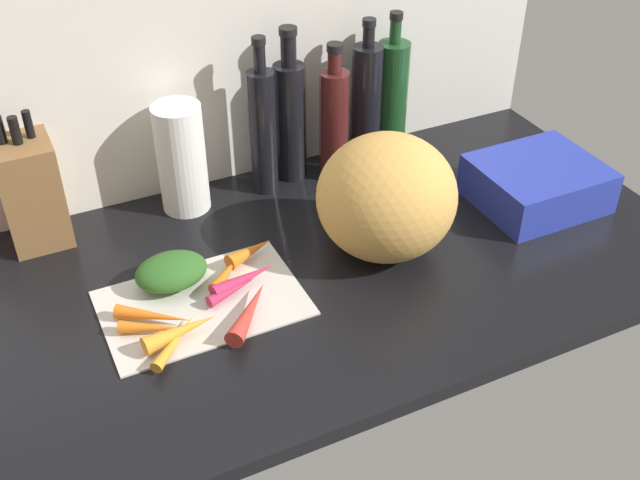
% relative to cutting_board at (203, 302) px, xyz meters
% --- Properties ---
extents(ground_plane, '(1.70, 0.80, 0.03)m').
position_rel_cutting_board_xyz_m(ground_plane, '(0.15, 0.03, -0.02)').
color(ground_plane, black).
extents(wall_back, '(1.70, 0.03, 0.60)m').
position_rel_cutting_board_xyz_m(wall_back, '(0.15, 0.41, 0.30)').
color(wall_back, silver).
rests_on(wall_back, ground_plane).
extents(cutting_board, '(0.37, 0.24, 0.01)m').
position_rel_cutting_board_xyz_m(cutting_board, '(0.00, 0.00, 0.00)').
color(cutting_board, beige).
rests_on(cutting_board, ground_plane).
extents(carrot_0, '(0.14, 0.06, 0.03)m').
position_rel_cutting_board_xyz_m(carrot_0, '(0.09, 0.01, 0.02)').
color(carrot_0, '#B2264C').
rests_on(carrot_0, cutting_board).
extents(carrot_1, '(0.09, 0.09, 0.03)m').
position_rel_cutting_board_xyz_m(carrot_1, '(0.06, 0.04, 0.02)').
color(carrot_1, orange).
rests_on(carrot_1, cutting_board).
extents(carrot_2, '(0.11, 0.07, 0.03)m').
position_rel_cutting_board_xyz_m(carrot_2, '(0.13, 0.08, 0.02)').
color(carrot_2, orange).
rests_on(carrot_2, cutting_board).
extents(carrot_3, '(0.14, 0.06, 0.03)m').
position_rel_cutting_board_xyz_m(carrot_3, '(-0.06, -0.08, 0.02)').
color(carrot_3, orange).
rests_on(carrot_3, cutting_board).
extents(carrot_4, '(0.11, 0.05, 0.02)m').
position_rel_cutting_board_xyz_m(carrot_4, '(0.06, -0.01, 0.02)').
color(carrot_4, '#B2264C').
rests_on(carrot_4, cutting_board).
extents(carrot_5, '(0.11, 0.11, 0.02)m').
position_rel_cutting_board_xyz_m(carrot_5, '(-0.08, -0.09, 0.02)').
color(carrot_5, orange).
rests_on(carrot_5, cutting_board).
extents(carrot_6, '(0.13, 0.14, 0.04)m').
position_rel_cutting_board_xyz_m(carrot_6, '(0.06, -0.08, 0.02)').
color(carrot_6, red).
rests_on(carrot_6, cutting_board).
extents(carrot_7, '(0.13, 0.10, 0.03)m').
position_rel_cutting_board_xyz_m(carrot_7, '(-0.10, -0.02, 0.02)').
color(carrot_7, orange).
rests_on(carrot_7, cutting_board).
extents(carrot_8, '(0.12, 0.08, 0.02)m').
position_rel_cutting_board_xyz_m(carrot_8, '(-0.10, -0.05, 0.02)').
color(carrot_8, orange).
rests_on(carrot_8, cutting_board).
extents(carrot_greens_pile, '(0.14, 0.11, 0.06)m').
position_rel_cutting_board_xyz_m(carrot_greens_pile, '(-0.03, 0.07, 0.03)').
color(carrot_greens_pile, '#2D6023').
rests_on(carrot_greens_pile, cutting_board).
extents(winter_squash, '(0.27, 0.27, 0.25)m').
position_rel_cutting_board_xyz_m(winter_squash, '(0.38, 0.00, 0.12)').
color(winter_squash, gold).
rests_on(winter_squash, ground_plane).
extents(knife_block, '(0.11, 0.13, 0.28)m').
position_rel_cutting_board_xyz_m(knife_block, '(-0.23, 0.34, 0.11)').
color(knife_block, brown).
rests_on(knife_block, ground_plane).
extents(paper_towel_roll, '(0.10, 0.10, 0.24)m').
position_rel_cutting_board_xyz_m(paper_towel_roll, '(0.07, 0.32, 0.12)').
color(paper_towel_roll, white).
rests_on(paper_towel_roll, ground_plane).
extents(bottle_0, '(0.06, 0.06, 0.36)m').
position_rel_cutting_board_xyz_m(bottle_0, '(0.26, 0.32, 0.15)').
color(bottle_0, black).
rests_on(bottle_0, ground_plane).
extents(bottle_1, '(0.07, 0.07, 0.35)m').
position_rel_cutting_board_xyz_m(bottle_1, '(0.33, 0.34, 0.14)').
color(bottle_1, black).
rests_on(bottle_1, ground_plane).
extents(bottle_2, '(0.07, 0.07, 0.32)m').
position_rel_cutting_board_xyz_m(bottle_2, '(0.42, 0.30, 0.13)').
color(bottle_2, '#471919').
rests_on(bottle_2, ground_plane).
extents(bottle_3, '(0.07, 0.07, 0.35)m').
position_rel_cutting_board_xyz_m(bottle_3, '(0.51, 0.32, 0.15)').
color(bottle_3, black).
rests_on(bottle_3, ground_plane).
extents(bottle_4, '(0.07, 0.07, 0.35)m').
position_rel_cutting_board_xyz_m(bottle_4, '(0.58, 0.33, 0.14)').
color(bottle_4, '#19421E').
rests_on(bottle_4, ground_plane).
extents(dish_rack, '(0.26, 0.23, 0.09)m').
position_rel_cutting_board_xyz_m(dish_rack, '(0.77, 0.01, 0.04)').
color(dish_rack, '#2838AD').
rests_on(dish_rack, ground_plane).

